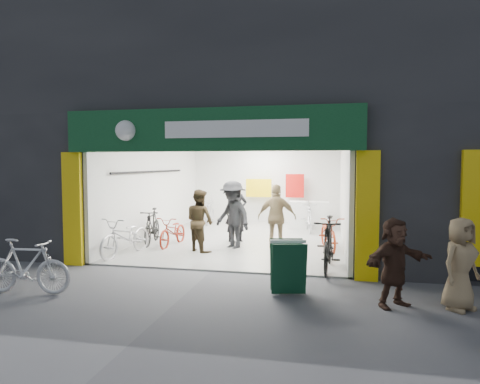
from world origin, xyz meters
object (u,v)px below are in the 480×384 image
(bike_left_front, at_px, (126,236))
(pedestrian_near, at_px, (460,264))
(sandwich_board, at_px, (288,265))
(bike_right_front, at_px, (328,244))
(parked_bike, at_px, (26,266))

(bike_left_front, xyz_separation_m, pedestrian_near, (7.07, -2.55, 0.24))
(bike_left_front, xyz_separation_m, sandwich_board, (4.30, -2.28, 0.01))
(bike_right_front, xyz_separation_m, pedestrian_near, (2.07, -2.11, 0.15))
(bike_left_front, distance_m, parked_bike, 3.27)
(parked_bike, bearing_deg, bike_right_front, -67.33)
(bike_left_front, relative_size, bike_right_front, 0.98)
(parked_bike, bearing_deg, bike_left_front, -10.51)
(parked_bike, xyz_separation_m, sandwich_board, (4.60, 0.97, 0.02))
(bike_right_front, relative_size, parked_bike, 1.18)
(bike_right_front, distance_m, pedestrian_near, 2.96)
(bike_right_front, xyz_separation_m, sandwich_board, (-0.70, -1.84, -0.07))
(sandwich_board, bearing_deg, parked_bike, 179.66)
(sandwich_board, bearing_deg, bike_left_front, 139.76)
(pedestrian_near, bearing_deg, bike_left_front, 120.31)
(parked_bike, height_order, sandwich_board, parked_bike)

